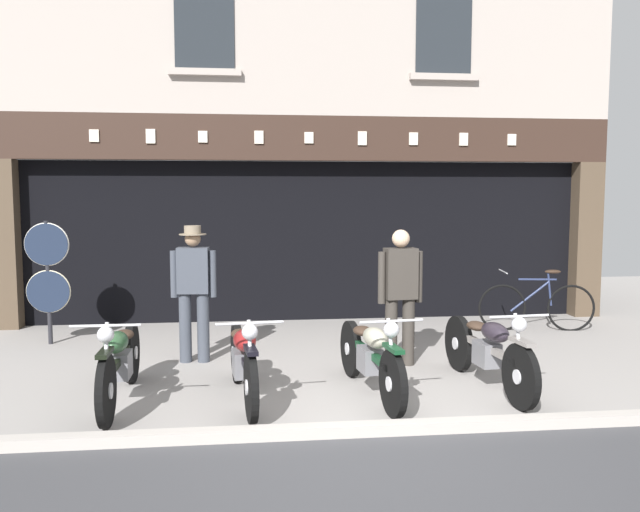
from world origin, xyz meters
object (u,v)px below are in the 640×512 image
(motorcycle_center_left, at_px, (243,359))
(advert_board_near, at_px, (442,204))
(salesman_left, at_px, (194,287))
(shopkeeper_center, at_px, (400,291))
(motorcycle_left, at_px, (120,361))
(leaning_bicycle, at_px, (537,306))
(motorcycle_center, at_px, (371,355))
(tyre_sign_pole, at_px, (48,270))
(advert_board_far, at_px, (499,210))
(motorcycle_center_right, at_px, (488,349))

(motorcycle_center_left, bearing_deg, advert_board_near, -134.33)
(salesman_left, height_order, shopkeeper_center, salesman_left)
(motorcycle_left, relative_size, leaning_bicycle, 1.19)
(salesman_left, height_order, leaning_bicycle, salesman_left)
(salesman_left, relative_size, advert_board_near, 1.73)
(shopkeeper_center, xyz_separation_m, advert_board_near, (1.45, 3.09, 0.99))
(motorcycle_center, distance_m, advert_board_near, 4.91)
(motorcycle_left, height_order, motorcycle_center, motorcycle_left)
(leaning_bicycle, bearing_deg, motorcycle_center_left, 132.23)
(tyre_sign_pole, height_order, advert_board_near, advert_board_near)
(motorcycle_center_left, xyz_separation_m, salesman_left, (-0.61, 1.61, 0.51))
(motorcycle_left, bearing_deg, advert_board_far, -143.53)
(advert_board_far, bearing_deg, motorcycle_left, -143.06)
(leaning_bicycle, bearing_deg, tyre_sign_pole, 99.82)
(shopkeeper_center, bearing_deg, leaning_bicycle, -151.64)
(tyre_sign_pole, xyz_separation_m, advert_board_far, (7.00, 1.44, 0.77))
(motorcycle_center_right, relative_size, advert_board_far, 1.87)
(motorcycle_center_left, distance_m, salesman_left, 1.79)
(tyre_sign_pole, distance_m, leaning_bicycle, 7.14)
(motorcycle_left, relative_size, advert_board_far, 1.86)
(tyre_sign_pole, xyz_separation_m, leaning_bicycle, (7.11, 0.10, -0.66))
(salesman_left, xyz_separation_m, leaning_bicycle, (5.05, 1.30, -0.56))
(motorcycle_center, xyz_separation_m, salesman_left, (-1.91, 1.58, 0.52))
(motorcycle_center_right, relative_size, leaning_bicycle, 1.20)
(shopkeeper_center, relative_size, advert_board_near, 1.69)
(motorcycle_left, relative_size, motorcycle_center, 1.01)
(motorcycle_left, relative_size, shopkeeper_center, 1.26)
(motorcycle_center, xyz_separation_m, tyre_sign_pole, (-3.97, 2.78, 0.62))
(motorcycle_center_left, height_order, salesman_left, salesman_left)
(motorcycle_center_right, height_order, tyre_sign_pole, tyre_sign_pole)
(motorcycle_center_right, xyz_separation_m, shopkeeper_center, (-0.71, 1.04, 0.49))
(advert_board_far, height_order, leaning_bicycle, advert_board_far)
(shopkeeper_center, distance_m, advert_board_far, 4.05)
(motorcycle_center_right, bearing_deg, salesman_left, -30.50)
(shopkeeper_center, bearing_deg, tyre_sign_pole, -26.09)
(motorcycle_center_right, distance_m, leaning_bicycle, 3.36)
(motorcycle_center_left, bearing_deg, leaning_bicycle, -152.95)
(motorcycle_center, relative_size, motorcycle_center_right, 0.98)
(shopkeeper_center, bearing_deg, motorcycle_left, 13.10)
(motorcycle_center_left, relative_size, leaning_bicycle, 1.14)
(advert_board_near, bearing_deg, tyre_sign_pole, -166.50)
(advert_board_near, bearing_deg, leaning_bicycle, -50.36)
(motorcycle_center_left, xyz_separation_m, leaning_bicycle, (4.44, 2.91, -0.05))
(motorcycle_center, distance_m, shopkeeper_center, 1.36)
(advert_board_near, distance_m, advert_board_far, 1.00)
(motorcycle_center_right, relative_size, salesman_left, 1.23)
(motorcycle_left, distance_m, motorcycle_center_left, 1.23)
(leaning_bicycle, bearing_deg, advert_board_far, 13.64)
(motorcycle_left, relative_size, motorcycle_center_left, 1.05)
(tyre_sign_pole, relative_size, leaning_bicycle, 0.98)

